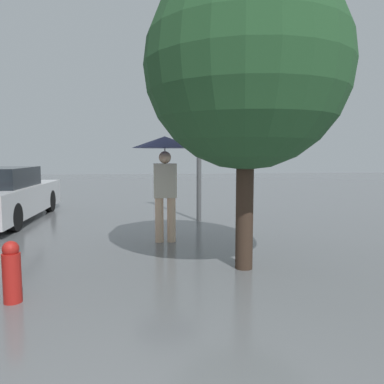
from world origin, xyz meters
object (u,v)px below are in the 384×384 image
pedestrian (165,156)px  street_lamp (199,103)px  tree (247,68)px  fire_hydrant (12,272)px

pedestrian → street_lamp: size_ratio=0.43×
tree → street_lamp: size_ratio=0.92×
pedestrian → street_lamp: street_lamp is taller
pedestrian → fire_hydrant: 3.46m
tree → pedestrian: bearing=120.7°
street_lamp → fire_hydrant: size_ratio=6.61×
tree → street_lamp: bearing=92.1°
pedestrian → street_lamp: bearing=66.8°
pedestrian → fire_hydrant: bearing=-123.6°
pedestrian → fire_hydrant: pedestrian is taller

